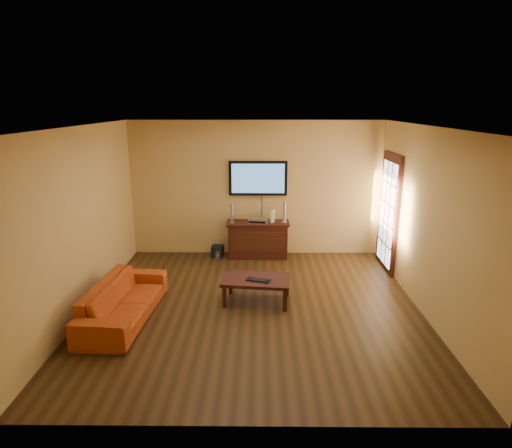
{
  "coord_description": "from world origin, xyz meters",
  "views": [
    {
      "loc": [
        0.09,
        -5.94,
        3.0
      ],
      "look_at": [
        0.03,
        0.8,
        1.1
      ],
      "focal_mm": 30.0,
      "sensor_mm": 36.0,
      "label": 1
    }
  ],
  "objects_px": {
    "television": "(258,178)",
    "subwoofer": "(218,251)",
    "speaker_right": "(284,213)",
    "media_console": "(258,239)",
    "av_receiver": "(258,221)",
    "game_console": "(273,216)",
    "speaker_left": "(232,214)",
    "sofa": "(123,295)",
    "keyboard": "(258,280)",
    "coffee_table": "(256,281)",
    "bottle": "(217,256)"
  },
  "relations": [
    {
      "from": "television",
      "to": "game_console",
      "type": "xyz_separation_m",
      "value": [
        0.3,
        -0.17,
        -0.73
      ]
    },
    {
      "from": "keyboard",
      "to": "game_console",
      "type": "bearing_deg",
      "value": 82.69
    },
    {
      "from": "game_console",
      "to": "bottle",
      "type": "xyz_separation_m",
      "value": [
        -1.1,
        -0.28,
        -0.75
      ]
    },
    {
      "from": "coffee_table",
      "to": "sofa",
      "type": "height_order",
      "value": "sofa"
    },
    {
      "from": "media_console",
      "to": "speaker_right",
      "type": "distance_m",
      "value": 0.76
    },
    {
      "from": "speaker_right",
      "to": "game_console",
      "type": "height_order",
      "value": "speaker_right"
    },
    {
      "from": "game_console",
      "to": "media_console",
      "type": "bearing_deg",
      "value": -159.27
    },
    {
      "from": "av_receiver",
      "to": "keyboard",
      "type": "distance_m",
      "value": 2.15
    },
    {
      "from": "television",
      "to": "av_receiver",
      "type": "xyz_separation_m",
      "value": [
        0.01,
        -0.23,
        -0.81
      ]
    },
    {
      "from": "game_console",
      "to": "keyboard",
      "type": "xyz_separation_m",
      "value": [
        -0.28,
        -2.19,
        -0.44
      ]
    },
    {
      "from": "speaker_left",
      "to": "game_console",
      "type": "xyz_separation_m",
      "value": [
        0.81,
        0.06,
        -0.06
      ]
    },
    {
      "from": "av_receiver",
      "to": "sofa",
      "type": "bearing_deg",
      "value": -116.11
    },
    {
      "from": "media_console",
      "to": "sofa",
      "type": "bearing_deg",
      "value": -126.28
    },
    {
      "from": "coffee_table",
      "to": "bottle",
      "type": "bearing_deg",
      "value": 113.52
    },
    {
      "from": "media_console",
      "to": "keyboard",
      "type": "bearing_deg",
      "value": -89.59
    },
    {
      "from": "media_console",
      "to": "bottle",
      "type": "bearing_deg",
      "value": -162.51
    },
    {
      "from": "speaker_left",
      "to": "keyboard",
      "type": "xyz_separation_m",
      "value": [
        0.53,
        -2.12,
        -0.5
      ]
    },
    {
      "from": "television",
      "to": "keyboard",
      "type": "xyz_separation_m",
      "value": [
        0.02,
        -2.35,
        -1.17
      ]
    },
    {
      "from": "keyboard",
      "to": "sofa",
      "type": "bearing_deg",
      "value": -166.8
    },
    {
      "from": "coffee_table",
      "to": "av_receiver",
      "type": "relative_size",
      "value": 2.92
    },
    {
      "from": "speaker_right",
      "to": "keyboard",
      "type": "relative_size",
      "value": 1.05
    },
    {
      "from": "coffee_table",
      "to": "speaker_right",
      "type": "bearing_deg",
      "value": 75.55
    },
    {
      "from": "speaker_right",
      "to": "subwoofer",
      "type": "xyz_separation_m",
      "value": [
        -1.35,
        -0.01,
        -0.8
      ]
    },
    {
      "from": "media_console",
      "to": "coffee_table",
      "type": "bearing_deg",
      "value": -90.34
    },
    {
      "from": "coffee_table",
      "to": "keyboard",
      "type": "xyz_separation_m",
      "value": [
        0.03,
        -0.09,
        0.06
      ]
    },
    {
      "from": "television",
      "to": "av_receiver",
      "type": "height_order",
      "value": "television"
    },
    {
      "from": "television",
      "to": "sofa",
      "type": "xyz_separation_m",
      "value": [
        -1.92,
        -2.81,
        -1.2
      ]
    },
    {
      "from": "speaker_right",
      "to": "speaker_left",
      "type": "bearing_deg",
      "value": -177.27
    },
    {
      "from": "game_console",
      "to": "subwoofer",
      "type": "distance_m",
      "value": 1.34
    },
    {
      "from": "media_console",
      "to": "television",
      "type": "relative_size",
      "value": 1.07
    },
    {
      "from": "television",
      "to": "speaker_right",
      "type": "relative_size",
      "value": 2.83
    },
    {
      "from": "sofa",
      "to": "bottle",
      "type": "distance_m",
      "value": 2.62
    },
    {
      "from": "speaker_right",
      "to": "game_console",
      "type": "distance_m",
      "value": 0.24
    },
    {
      "from": "speaker_left",
      "to": "subwoofer",
      "type": "xyz_separation_m",
      "value": [
        -0.31,
        0.04,
        -0.79
      ]
    },
    {
      "from": "speaker_right",
      "to": "television",
      "type": "bearing_deg",
      "value": 161.0
    },
    {
      "from": "game_console",
      "to": "speaker_right",
      "type": "bearing_deg",
      "value": 11.26
    },
    {
      "from": "coffee_table",
      "to": "game_console",
      "type": "distance_m",
      "value": 2.17
    },
    {
      "from": "sofa",
      "to": "bottle",
      "type": "relative_size",
      "value": 9.52
    },
    {
      "from": "coffee_table",
      "to": "keyboard",
      "type": "relative_size",
      "value": 2.85
    },
    {
      "from": "speaker_right",
      "to": "game_console",
      "type": "xyz_separation_m",
      "value": [
        -0.23,
        0.01,
        -0.07
      ]
    },
    {
      "from": "media_console",
      "to": "speaker_right",
      "type": "height_order",
      "value": "speaker_right"
    },
    {
      "from": "media_console",
      "to": "av_receiver",
      "type": "height_order",
      "value": "av_receiver"
    },
    {
      "from": "game_console",
      "to": "coffee_table",
      "type": "bearing_deg",
      "value": -83.54
    },
    {
      "from": "television",
      "to": "subwoofer",
      "type": "bearing_deg",
      "value": -167.26
    },
    {
      "from": "television",
      "to": "game_console",
      "type": "bearing_deg",
      "value": -29.29
    },
    {
      "from": "media_console",
      "to": "bottle",
      "type": "height_order",
      "value": "media_console"
    },
    {
      "from": "media_console",
      "to": "coffee_table",
      "type": "height_order",
      "value": "media_console"
    },
    {
      "from": "media_console",
      "to": "television",
      "type": "xyz_separation_m",
      "value": [
        -0.0,
        0.2,
        1.21
      ]
    },
    {
      "from": "game_console",
      "to": "subwoofer",
      "type": "height_order",
      "value": "game_console"
    },
    {
      "from": "media_console",
      "to": "av_receiver",
      "type": "bearing_deg",
      "value": -75.97
    }
  ]
}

